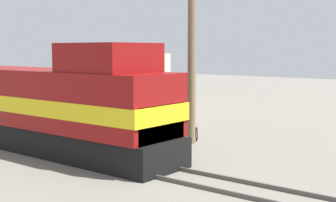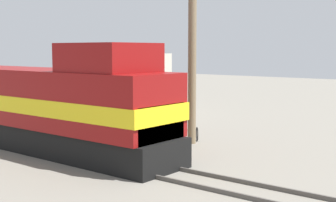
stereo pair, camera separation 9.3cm
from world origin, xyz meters
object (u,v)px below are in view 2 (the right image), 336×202
(locomotive, at_px, (46,105))
(billboard_sign, at_px, (129,79))
(utility_pole, at_px, (192,25))
(bicycle, at_px, (182,134))
(person_bystander, at_px, (167,126))
(vendor_umbrella, at_px, (116,95))

(locomotive, relative_size, billboard_sign, 3.89)
(utility_pole, relative_size, bicycle, 7.00)
(person_bystander, relative_size, bicycle, 1.00)
(locomotive, relative_size, person_bystander, 9.45)
(vendor_umbrella, relative_size, bicycle, 1.53)
(locomotive, xyz_separation_m, billboard_sign, (6.09, 0.49, 0.92))
(vendor_umbrella, relative_size, billboard_sign, 0.63)
(vendor_umbrella, bearing_deg, utility_pole, -73.13)
(locomotive, xyz_separation_m, vendor_umbrella, (4.11, -0.47, 0.21))
(locomotive, distance_m, vendor_umbrella, 4.14)
(utility_pole, height_order, person_bystander, utility_pole)
(utility_pole, relative_size, vendor_umbrella, 4.57)
(bicycle, bearing_deg, person_bystander, -58.33)
(locomotive, bearing_deg, utility_pole, -40.03)
(locomotive, xyz_separation_m, person_bystander, (4.54, -3.50, -1.17))
(billboard_sign, relative_size, person_bystander, 2.43)
(bicycle, bearing_deg, locomotive, -76.24)
(utility_pole, relative_size, person_bystander, 6.98)
(utility_pole, relative_size, billboard_sign, 2.87)
(vendor_umbrella, xyz_separation_m, person_bystander, (0.43, -3.03, -1.38))
(vendor_umbrella, distance_m, person_bystander, 3.36)
(locomotive, height_order, utility_pole, utility_pole)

